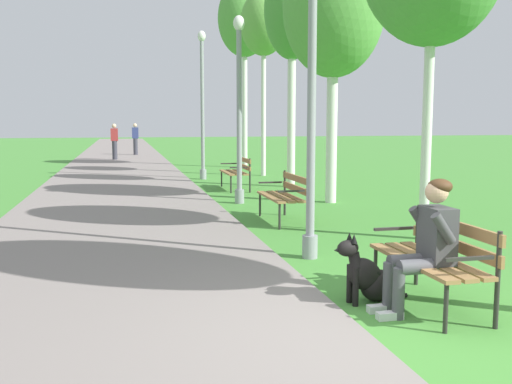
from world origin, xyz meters
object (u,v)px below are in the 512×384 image
at_px(park_bench_mid, 286,193).
at_px(person_seated_on_near_bench, 426,241).
at_px(birch_tree_fifth, 264,25).
at_px(dog_black, 369,277).
at_px(lamp_post_near, 312,79).
at_px(pedestrian_distant, 115,142).
at_px(lamp_post_mid, 239,108).
at_px(lamp_post_far, 202,104).
at_px(park_bench_far, 237,170).
at_px(birch_tree_third, 334,9).
at_px(birch_tree_sixth, 245,20).
at_px(pedestrian_further_distant, 135,139).
at_px(park_bench_near, 436,253).
at_px(birch_tree_fourth, 292,13).

relative_size(park_bench_mid, person_seated_on_near_bench, 1.20).
bearing_deg(birch_tree_fifth, dog_black, -99.32).
bearing_deg(park_bench_mid, birch_tree_fifth, 78.81).
height_order(dog_black, lamp_post_near, lamp_post_near).
distance_m(dog_black, pedestrian_distant, 21.81).
xyz_separation_m(lamp_post_mid, lamp_post_far, (-0.06, 5.33, 0.24)).
xyz_separation_m(park_bench_far, lamp_post_mid, (-0.44, -2.48, 1.54)).
bearing_deg(dog_black, pedestrian_distant, 97.01).
xyz_separation_m(lamp_post_mid, birch_tree_third, (1.97, -0.32, 2.06)).
bearing_deg(birch_tree_sixth, dog_black, -97.79).
bearing_deg(pedestrian_distant, pedestrian_further_distant, 74.46).
height_order(person_seated_on_near_bench, lamp_post_near, lamp_post_near).
bearing_deg(lamp_post_mid, birch_tree_sixth, 77.37).
bearing_deg(dog_black, lamp_post_far, 89.69).
bearing_deg(birch_tree_fifth, park_bench_far, -113.68).
bearing_deg(pedestrian_distant, park_bench_near, -81.57).
height_order(park_bench_far, lamp_post_near, lamp_post_near).
bearing_deg(birch_tree_third, dog_black, -107.39).
relative_size(birch_tree_third, birch_tree_sixth, 0.80).
bearing_deg(birch_tree_third, birch_tree_fourth, 89.65).
height_order(lamp_post_mid, birch_tree_sixth, birch_tree_sixth).
bearing_deg(pedestrian_distant, birch_tree_fourth, -68.04).
relative_size(person_seated_on_near_bench, birch_tree_fourth, 0.21).
xyz_separation_m(birch_tree_fourth, birch_tree_fifth, (0.03, 3.27, 0.22)).
bearing_deg(lamp_post_mid, pedestrian_distant, 100.77).
bearing_deg(birch_tree_sixth, pedestrian_further_distant, 114.31).
xyz_separation_m(lamp_post_near, birch_tree_fourth, (2.09, 7.92, 2.27)).
bearing_deg(park_bench_near, birch_tree_third, 77.68).
distance_m(lamp_post_near, birch_tree_third, 5.53).
height_order(park_bench_near, park_bench_mid, same).
distance_m(lamp_post_mid, birch_tree_sixth, 10.39).
relative_size(park_bench_near, park_bench_mid, 1.00).
height_order(lamp_post_near, pedestrian_further_distant, lamp_post_near).
distance_m(birch_tree_fourth, birch_tree_sixth, 6.81).
xyz_separation_m(park_bench_mid, park_bench_far, (0.11, 4.91, 0.00)).
distance_m(lamp_post_near, birch_tree_fifth, 11.66).
relative_size(park_bench_near, birch_tree_fifth, 0.26).
bearing_deg(park_bench_mid, lamp_post_near, -99.29).
relative_size(dog_black, lamp_post_far, 0.19).
relative_size(lamp_post_far, birch_tree_fifth, 0.76).
height_order(park_bench_mid, lamp_post_mid, lamp_post_mid).
bearing_deg(lamp_post_mid, birch_tree_fifth, 71.59).
height_order(park_bench_near, lamp_post_near, lamp_post_near).
bearing_deg(birch_tree_fourth, lamp_post_far, 129.04).
relative_size(park_bench_near, pedestrian_further_distant, 0.91).
bearing_deg(lamp_post_mid, dog_black, -91.02).
distance_m(birch_tree_fifth, pedestrian_distant, 10.59).
bearing_deg(dog_black, park_bench_far, 86.56).
distance_m(lamp_post_mid, pedestrian_distant, 14.95).
bearing_deg(birch_tree_fourth, lamp_post_near, -104.77).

